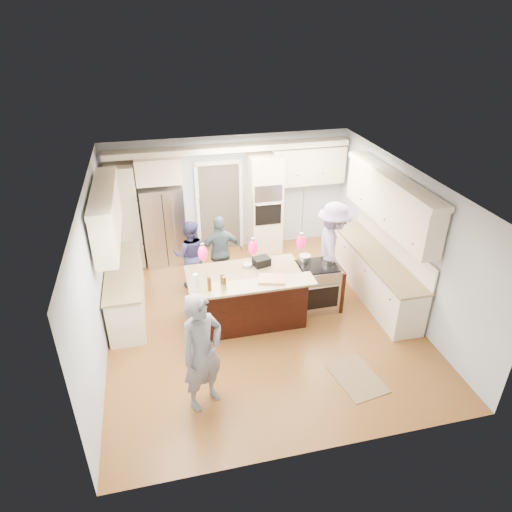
{
  "coord_description": "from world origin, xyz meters",
  "views": [
    {
      "loc": [
        -1.66,
        -6.73,
        5.18
      ],
      "look_at": [
        0.0,
        0.35,
        1.15
      ],
      "focal_mm": 32.0,
      "sensor_mm": 36.0,
      "label": 1
    }
  ],
  "objects_px": {
    "refrigerator": "(164,225)",
    "kitchen_island": "(246,296)",
    "island_range": "(317,286)",
    "person_far_left": "(191,255)",
    "person_bar_end": "(202,353)"
  },
  "relations": [
    {
      "from": "kitchen_island",
      "to": "island_range",
      "type": "height_order",
      "value": "kitchen_island"
    },
    {
      "from": "island_range",
      "to": "refrigerator",
      "type": "bearing_deg",
      "value": 137.41
    },
    {
      "from": "kitchen_island",
      "to": "person_far_left",
      "type": "bearing_deg",
      "value": 121.98
    },
    {
      "from": "island_range",
      "to": "person_bar_end",
      "type": "xyz_separation_m",
      "value": [
        -2.43,
        -1.95,
        0.47
      ]
    },
    {
      "from": "refrigerator",
      "to": "person_far_left",
      "type": "bearing_deg",
      "value": -69.49
    },
    {
      "from": "person_far_left",
      "to": "refrigerator",
      "type": "bearing_deg",
      "value": -59.33
    },
    {
      "from": "person_far_left",
      "to": "person_bar_end",
      "type": "bearing_deg",
      "value": 97.12
    },
    {
      "from": "kitchen_island",
      "to": "person_far_left",
      "type": "height_order",
      "value": "person_far_left"
    },
    {
      "from": "refrigerator",
      "to": "kitchen_island",
      "type": "bearing_deg",
      "value": -63.11
    },
    {
      "from": "refrigerator",
      "to": "person_bar_end",
      "type": "relative_size",
      "value": 0.97
    },
    {
      "from": "kitchen_island",
      "to": "island_range",
      "type": "xyz_separation_m",
      "value": [
        1.41,
        0.08,
        -0.03
      ]
    },
    {
      "from": "kitchen_island",
      "to": "person_bar_end",
      "type": "height_order",
      "value": "person_bar_end"
    },
    {
      "from": "person_bar_end",
      "to": "refrigerator",
      "type": "bearing_deg",
      "value": 61.88
    },
    {
      "from": "refrigerator",
      "to": "island_range",
      "type": "relative_size",
      "value": 1.96
    },
    {
      "from": "refrigerator",
      "to": "kitchen_island",
      "type": "relative_size",
      "value": 0.86
    }
  ]
}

